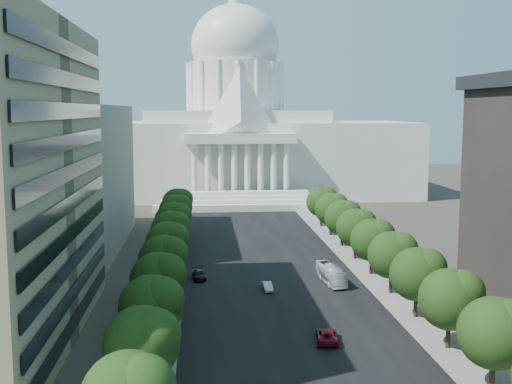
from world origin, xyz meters
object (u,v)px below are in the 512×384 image
object	(u,v)px
city_bus	(331,274)
car_dark_b	(199,275)
car_silver	(267,287)
car_red	(327,336)

from	to	relation	value
city_bus	car_dark_b	bearing A→B (deg)	164.22
car_dark_b	city_bus	size ratio (longest dim) A/B	0.49
car_dark_b	city_bus	world-z (taller)	city_bus
car_silver	city_bus	distance (m)	11.87
car_silver	car_red	world-z (taller)	car_red
car_red	city_bus	bearing A→B (deg)	-94.92
car_silver	car_dark_b	bearing A→B (deg)	140.61
car_red	car_dark_b	world-z (taller)	car_red
car_dark_b	car_silver	bearing A→B (deg)	-42.46
car_silver	car_red	size ratio (longest dim) A/B	0.72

